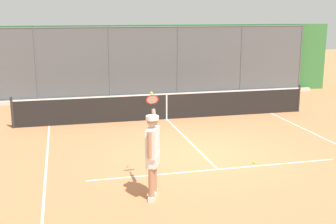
# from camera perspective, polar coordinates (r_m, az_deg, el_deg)

# --- Properties ---
(ground_plane) EXTENTS (60.00, 60.00, 0.00)m
(ground_plane) POSITION_cam_1_polar(r_m,az_deg,el_deg) (12.30, 4.34, -5.35)
(ground_plane) COLOR #C67A4C
(court_line_markings) EXTENTS (8.37, 9.93, 0.01)m
(court_line_markings) POSITION_cam_1_polar(r_m,az_deg,el_deg) (10.85, 7.03, -7.92)
(court_line_markings) COLOR white
(court_line_markings) RESTS_ON ground
(fence_backdrop) EXTENTS (18.68, 1.37, 3.27)m
(fence_backdrop) POSITION_cam_1_polar(r_m,az_deg,el_deg) (20.65, -3.45, 6.65)
(fence_backdrop) COLOR #565B60
(fence_backdrop) RESTS_ON ground
(tennis_net) EXTENTS (10.76, 0.09, 1.07)m
(tennis_net) POSITION_cam_1_polar(r_m,az_deg,el_deg) (16.01, -0.19, 0.79)
(tennis_net) COLOR #2D2D2D
(tennis_net) RESTS_ON ground
(tennis_player) EXTENTS (0.54, 1.43, 2.08)m
(tennis_player) POSITION_cam_1_polar(r_m,az_deg,el_deg) (9.13, -2.02, -4.82)
(tennis_player) COLOR silver
(tennis_player) RESTS_ON ground
(tennis_ball_mid_court) EXTENTS (0.07, 0.07, 0.07)m
(tennis_ball_mid_court) POSITION_cam_1_polar(r_m,az_deg,el_deg) (11.12, -1.71, -7.14)
(tennis_ball_mid_court) COLOR #D6E042
(tennis_ball_mid_court) RESTS_ON ground
(tennis_ball_near_baseline) EXTENTS (0.07, 0.07, 0.07)m
(tennis_ball_near_baseline) POSITION_cam_1_polar(r_m,az_deg,el_deg) (11.67, 11.08, -6.40)
(tennis_ball_near_baseline) COLOR #CCDB33
(tennis_ball_near_baseline) RESTS_ON ground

